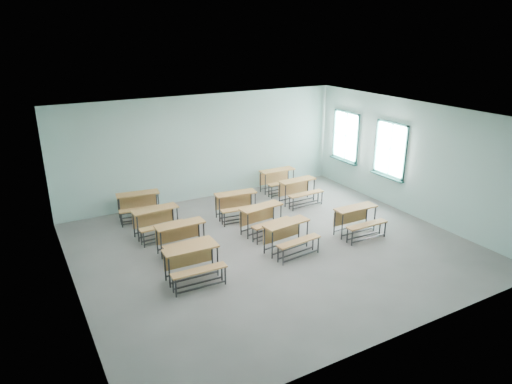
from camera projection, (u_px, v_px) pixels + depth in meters
room at (275, 184)px, 10.65m from camera, size 9.04×8.04×3.24m
desk_unit_r0c0 at (193, 260)px, 9.47m from camera, size 1.18×0.82×0.72m
desk_unit_r0c1 at (289, 233)px, 10.71m from camera, size 1.23×0.90×0.72m
desk_unit_r0c2 at (358, 217)px, 11.62m from camera, size 1.17×0.79×0.72m
desk_unit_r1c0 at (182, 234)px, 10.64m from camera, size 1.16×0.79×0.72m
desk_unit_r1c1 at (264, 216)px, 11.69m from camera, size 1.24×0.91×0.72m
desk_unit_r2c0 at (157, 218)px, 11.53m from camera, size 1.20×0.84×0.72m
desk_unit_r2c1 at (237, 202)px, 12.63m from camera, size 1.23×0.90×0.72m
desk_unit_r2c2 at (299, 188)px, 13.72m from camera, size 1.18×0.81×0.72m
desk_unit_r3c0 at (139, 202)px, 12.60m from camera, size 1.25×0.92×0.72m
desk_unit_r3c2 at (279, 177)px, 14.69m from camera, size 1.16×0.78×0.72m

